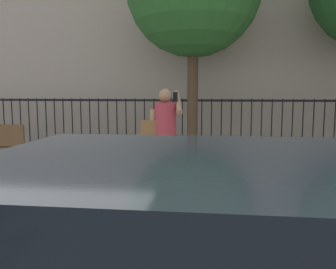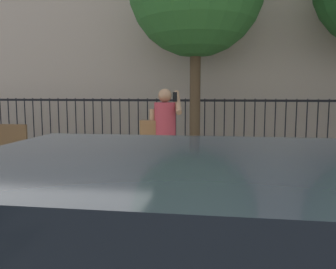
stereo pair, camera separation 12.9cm
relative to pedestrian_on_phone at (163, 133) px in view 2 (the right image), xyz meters
name	(u,v)px [view 2 (the right image)]	position (x,y,z in m)	size (l,w,h in m)	color
ground_plane	(19,256)	(-1.22, -2.13, -1.12)	(60.00, 60.00, 0.00)	#333338
sidewalk	(93,192)	(-1.22, 0.07, -1.04)	(28.00, 4.40, 0.15)	#9E9B93
iron_fence	(143,120)	(-1.22, 3.77, -0.09)	(12.03, 0.04, 1.60)	black
pedestrian_on_phone	(163,133)	(0.00, 0.00, 0.00)	(0.70, 0.50, 1.66)	#936B4C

